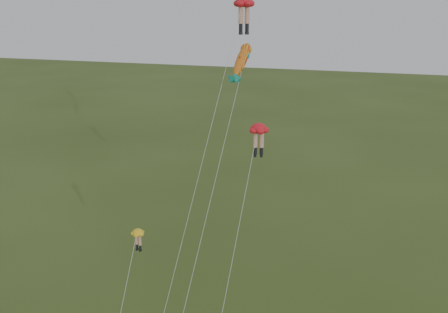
% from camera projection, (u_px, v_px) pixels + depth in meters
% --- Properties ---
extents(legs_kite_red_high, '(4.23, 12.92, 23.47)m').
position_uv_depth(legs_kite_red_high, '(243.00, 8.00, 38.63)').
color(legs_kite_red_high, red).
rests_on(legs_kite_red_high, ground).
extents(legs_kite_red_mid, '(2.01, 8.46, 14.96)m').
position_uv_depth(legs_kite_red_mid, '(258.00, 134.00, 34.80)').
color(legs_kite_red_mid, red).
rests_on(legs_kite_red_mid, ground).
extents(legs_kite_yellow, '(1.22, 6.49, 7.36)m').
position_uv_depth(legs_kite_yellow, '(137.00, 239.00, 35.94)').
color(legs_kite_yellow, yellow).
rests_on(legs_kite_yellow, ground).
extents(fish_kite, '(2.48, 12.15, 20.32)m').
position_uv_depth(fish_kite, '(242.00, 61.00, 37.29)').
color(fish_kite, orange).
rests_on(fish_kite, ground).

